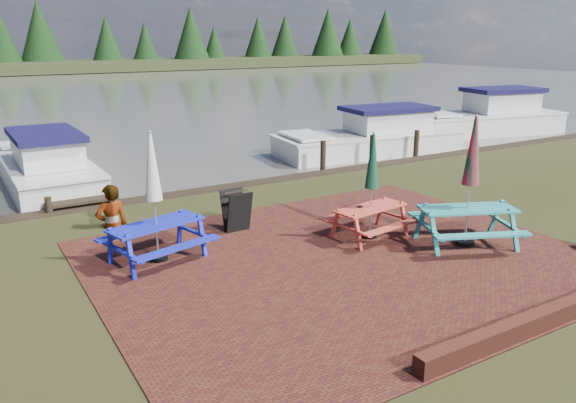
# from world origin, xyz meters

# --- Properties ---
(ground) EXTENTS (120.00, 120.00, 0.00)m
(ground) POSITION_xyz_m (0.00, 0.00, 0.00)
(ground) COLOR black
(ground) RESTS_ON ground
(paving) EXTENTS (9.00, 7.50, 0.02)m
(paving) POSITION_xyz_m (0.00, 1.00, 0.01)
(paving) COLOR #3C1513
(paving) RESTS_ON ground
(water) EXTENTS (120.00, 60.00, 0.02)m
(water) POSITION_xyz_m (0.00, 37.00, 0.00)
(water) COLOR #4B4940
(water) RESTS_ON ground
(far_treeline) EXTENTS (120.00, 10.00, 8.10)m
(far_treeline) POSITION_xyz_m (0.00, 66.00, 3.28)
(far_treeline) COLOR black
(far_treeline) RESTS_ON ground
(picnic_table_teal) EXTENTS (2.40, 2.30, 2.63)m
(picnic_table_teal) POSITION_xyz_m (2.59, 0.35, 0.92)
(picnic_table_teal) COLOR teal
(picnic_table_teal) RESTS_ON ground
(picnic_table_red) EXTENTS (1.78, 1.63, 2.23)m
(picnic_table_red) POSITION_xyz_m (1.22, 1.71, 0.78)
(picnic_table_red) COLOR #CA4433
(picnic_table_red) RESTS_ON ground
(picnic_table_blue) EXTENTS (2.10, 1.96, 2.46)m
(picnic_table_blue) POSITION_xyz_m (-3.01, 2.79, 0.86)
(picnic_table_blue) COLOR #171FAF
(picnic_table_blue) RESTS_ON ground
(chalkboard) EXTENTS (0.57, 0.55, 0.90)m
(chalkboard) POSITION_xyz_m (-1.00, 3.52, 0.47)
(chalkboard) COLOR black
(chalkboard) RESTS_ON ground
(jetty) EXTENTS (1.76, 9.08, 1.00)m
(jetty) POSITION_xyz_m (-3.50, 11.28, 0.11)
(jetty) COLOR black
(jetty) RESTS_ON ground
(boat_jetty) EXTENTS (2.32, 6.51, 1.88)m
(boat_jetty) POSITION_xyz_m (-3.83, 10.49, 0.37)
(boat_jetty) COLOR silver
(boat_jetty) RESTS_ON ground
(boat_near) EXTENTS (7.30, 3.21, 1.91)m
(boat_near) POSITION_xyz_m (7.41, 9.24, 0.38)
(boat_near) COLOR silver
(boat_near) RESTS_ON ground
(boat_far) EXTENTS (7.48, 3.81, 2.23)m
(boat_far) POSITION_xyz_m (14.83, 10.11, 0.46)
(boat_far) COLOR silver
(boat_far) RESTS_ON ground
(person) EXTENTS (0.72, 0.48, 1.92)m
(person) POSITION_xyz_m (-3.26, 5.20, 0.96)
(person) COLOR gray
(person) RESTS_ON ground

